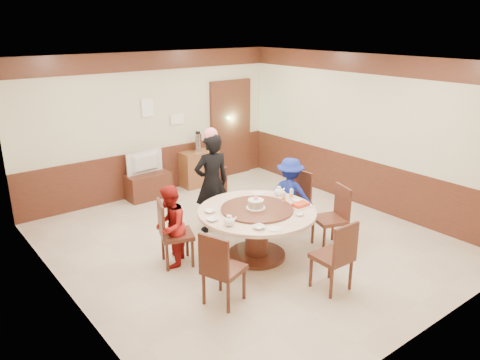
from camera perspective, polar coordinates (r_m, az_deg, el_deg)
room at (r=7.12m, az=0.86°, el=0.34°), size 6.00×6.04×2.84m
banquet_table at (r=6.84m, az=2.07°, el=-5.35°), size 1.71×1.71×0.78m
chair_0 at (r=7.95m, az=6.54°, el=-3.72°), size 0.48×0.47×0.97m
chair_1 at (r=7.99m, az=-2.34°, el=-3.49°), size 0.51×0.52×0.97m
chair_2 at (r=6.81m, az=-7.85°, el=-7.77°), size 0.57×0.56×0.97m
chair_3 at (r=5.88m, az=-2.10°, el=-12.14°), size 0.57×0.56×0.97m
chair_4 at (r=6.27m, az=11.20°, el=-10.44°), size 0.45×0.46×0.97m
chair_5 at (r=7.38m, az=10.95°, el=-5.77°), size 0.56×0.56×0.97m
person_standing at (r=7.63m, az=-3.46°, el=-0.38°), size 0.66×0.48×1.66m
person_red at (r=6.66m, az=-8.55°, el=-5.64°), size 0.73×0.73×1.19m
person_blue at (r=7.76m, az=6.09°, el=-1.77°), size 0.80×0.93×1.24m
birthday_cake at (r=6.72m, az=1.93°, el=-2.91°), size 0.28×0.28×0.19m
teapot_left at (r=6.22m, az=-1.34°, el=-5.08°), size 0.17×0.15×0.13m
teapot_right at (r=7.31m, az=4.73°, el=-1.45°), size 0.17×0.15×0.13m
bowl_0 at (r=6.67m, az=-3.65°, el=-3.81°), size 0.16×0.16×0.04m
bowl_1 at (r=6.61m, az=7.27°, el=-4.17°), size 0.12×0.12×0.04m
bowl_2 at (r=6.16m, az=2.33°, el=-5.76°), size 0.16×0.16×0.04m
bowl_3 at (r=7.09m, az=6.93°, el=-2.50°), size 0.14×0.14×0.05m
bowl_4 at (r=6.40m, az=-3.38°, el=-4.83°), size 0.15×0.15×0.04m
saucer_near at (r=6.15m, az=4.20°, el=-5.97°), size 0.18×0.18×0.01m
saucer_far at (r=7.38m, az=2.28°, el=-1.65°), size 0.18×0.18×0.01m
shrimp_platter at (r=6.90m, az=7.42°, el=-3.08°), size 0.30×0.20×0.06m
bottle_0 at (r=7.02m, az=5.34°, el=-2.15°), size 0.06×0.06×0.16m
bottle_1 at (r=7.16m, az=6.29°, el=-1.78°), size 0.06×0.06×0.16m
tv_stand at (r=9.42m, az=-11.15°, el=-0.69°), size 0.85×0.45×0.50m
television at (r=9.28m, az=-11.33°, el=2.06°), size 0.78×0.14×0.44m
side_cabinet at (r=9.98m, az=-4.99°, el=1.46°), size 0.80×0.40×0.75m
thermos at (r=9.83m, az=-5.13°, el=4.60°), size 0.15×0.15×0.38m
notice_left at (r=9.31m, az=-11.19°, el=8.64°), size 0.25×0.00×0.35m
notice_right at (r=9.67m, az=-7.64°, el=7.38°), size 0.30×0.00×0.22m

